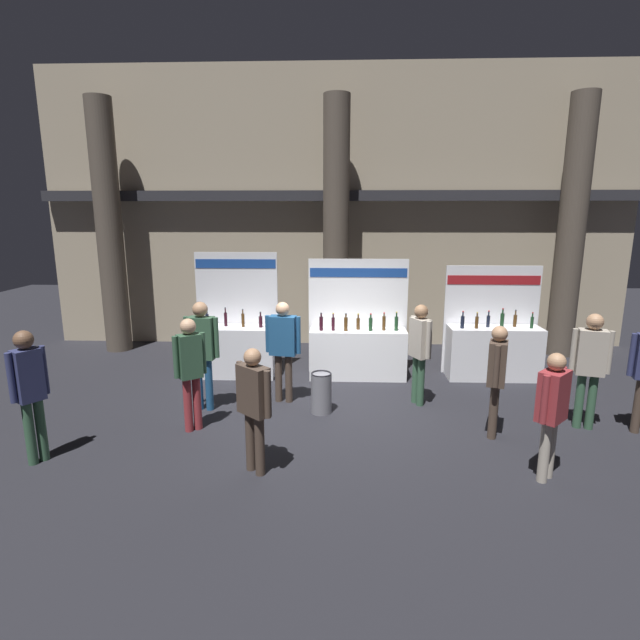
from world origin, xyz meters
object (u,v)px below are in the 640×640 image
(visitor_9, at_px, (590,360))
(visitor_8, at_px, (497,372))
(trash_bin, at_px, (321,393))
(visitor_7, at_px, (420,346))
(visitor_0, at_px, (190,366))
(visitor_4, at_px, (254,400))
(visitor_5, at_px, (552,405))
(exhibitor_booth_1, at_px, (358,348))
(visitor_6, at_px, (283,342))
(exhibitor_booth_0, at_px, (236,345))
(exhibitor_booth_2, at_px, (493,348))
(visitor_2, at_px, (202,346))
(visitor_3, at_px, (30,386))

(visitor_9, bearing_deg, visitor_8, 29.40)
(trash_bin, relative_size, visitor_7, 0.39)
(visitor_0, distance_m, visitor_9, 5.97)
(visitor_4, bearing_deg, trash_bin, 109.87)
(visitor_5, distance_m, visitor_7, 2.70)
(exhibitor_booth_1, height_order, visitor_4, exhibitor_booth_1)
(trash_bin, bearing_deg, visitor_6, 145.61)
(exhibitor_booth_0, distance_m, visitor_9, 6.30)
(exhibitor_booth_2, relative_size, visitor_5, 1.36)
(exhibitor_booth_0, bearing_deg, visitor_9, -21.55)
(trash_bin, bearing_deg, visitor_9, -6.26)
(visitor_0, distance_m, visitor_6, 1.74)
(exhibitor_booth_0, bearing_deg, visitor_2, -94.94)
(exhibitor_booth_0, height_order, visitor_4, exhibitor_booth_0)
(visitor_3, distance_m, visitor_8, 6.33)
(exhibitor_booth_1, height_order, visitor_9, exhibitor_booth_1)
(visitor_4, bearing_deg, exhibitor_booth_0, 146.48)
(exhibitor_booth_0, bearing_deg, visitor_3, -117.18)
(visitor_6, bearing_deg, visitor_3, 45.51)
(exhibitor_booth_0, xyz_separation_m, visitor_7, (3.45, -1.42, 0.42))
(exhibitor_booth_0, xyz_separation_m, visitor_3, (-1.89, -3.67, 0.44))
(trash_bin, relative_size, visitor_2, 0.37)
(visitor_8, bearing_deg, visitor_3, 119.15)
(visitor_4, distance_m, visitor_7, 3.40)
(visitor_0, height_order, visitor_5, visitor_0)
(exhibitor_booth_2, bearing_deg, visitor_9, -73.62)
(exhibitor_booth_1, bearing_deg, visitor_7, -55.06)
(visitor_9, bearing_deg, exhibitor_booth_0, -5.33)
(visitor_7, xyz_separation_m, visitor_8, (0.91, -1.23, -0.04))
(visitor_2, height_order, visitor_3, visitor_2)
(exhibitor_booth_1, bearing_deg, visitor_0, -134.57)
(visitor_7, bearing_deg, visitor_0, 83.64)
(visitor_0, relative_size, visitor_9, 0.97)
(exhibitor_booth_0, relative_size, visitor_2, 1.34)
(visitor_0, xyz_separation_m, visitor_5, (4.77, -1.22, -0.05))
(exhibitor_booth_0, relative_size, visitor_4, 1.51)
(visitor_0, relative_size, visitor_5, 1.07)
(visitor_5, relative_size, visitor_7, 0.93)
(visitor_8, bearing_deg, visitor_6, 88.75)
(visitor_9, bearing_deg, visitor_3, 26.23)
(visitor_6, height_order, visitor_8, visitor_6)
(exhibitor_booth_1, bearing_deg, visitor_9, -34.28)
(visitor_3, relative_size, visitor_6, 1.01)
(exhibitor_booth_2, height_order, visitor_9, exhibitor_booth_2)
(exhibitor_booth_2, xyz_separation_m, visitor_0, (-5.26, -2.67, 0.42))
(exhibitor_booth_2, relative_size, visitor_2, 1.20)
(exhibitor_booth_0, relative_size, exhibitor_booth_2, 1.11)
(visitor_2, bearing_deg, visitor_4, -52.30)
(visitor_4, relative_size, visitor_9, 0.91)
(visitor_3, xyz_separation_m, visitor_5, (6.54, -0.17, -0.09))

